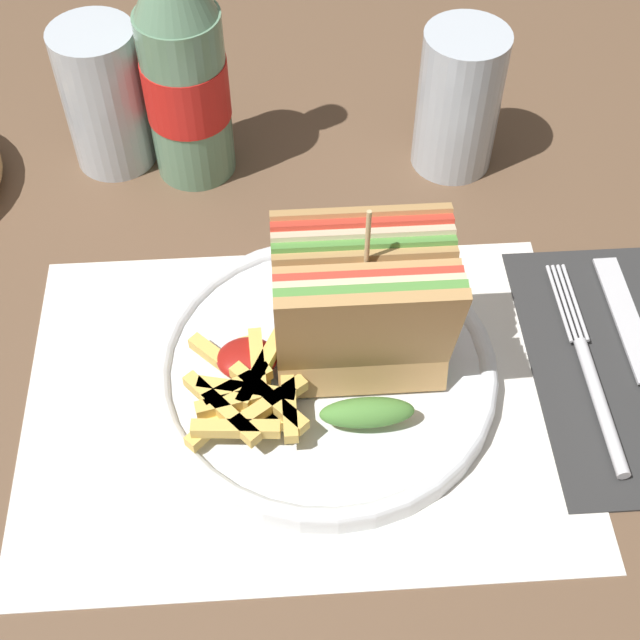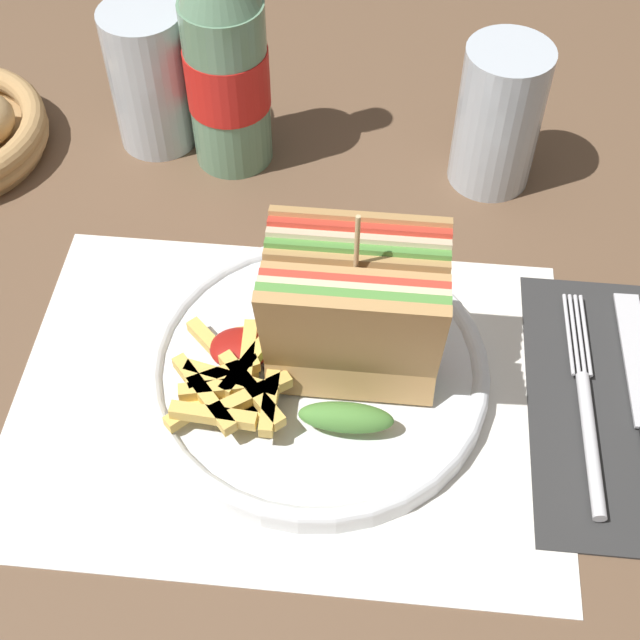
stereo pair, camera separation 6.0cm
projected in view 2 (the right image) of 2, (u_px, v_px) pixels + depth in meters
The scene contains 11 objects.
ground_plane at pixel (277, 397), 0.61m from camera, with size 4.00×4.00×0.00m, color brown.
placemat at pixel (289, 398), 0.61m from camera, with size 0.37×0.27×0.00m.
plate_main at pixel (317, 370), 0.61m from camera, with size 0.24×0.24×0.02m.
club_sandwich at pixel (353, 323), 0.56m from camera, with size 0.11×0.09×0.15m.
fries_pile at pixel (234, 383), 0.58m from camera, with size 0.08×0.10×0.02m.
ketchup_blob at pixel (240, 349), 0.60m from camera, with size 0.04×0.04×0.01m.
napkin at pixel (613, 405), 0.60m from camera, with size 0.11×0.22×0.00m.
fork at pixel (588, 419), 0.59m from camera, with size 0.02×0.18×0.01m.
coke_bottle_near at pixel (225, 55), 0.69m from camera, with size 0.07×0.07×0.23m.
glass_near at pixel (497, 126), 0.71m from camera, with size 0.07×0.07×0.12m.
glass_far at pixel (152, 86), 0.74m from camera, with size 0.07×0.07×0.12m.
Camera 2 is at (0.06, -0.33, 0.51)m, focal length 50.00 mm.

